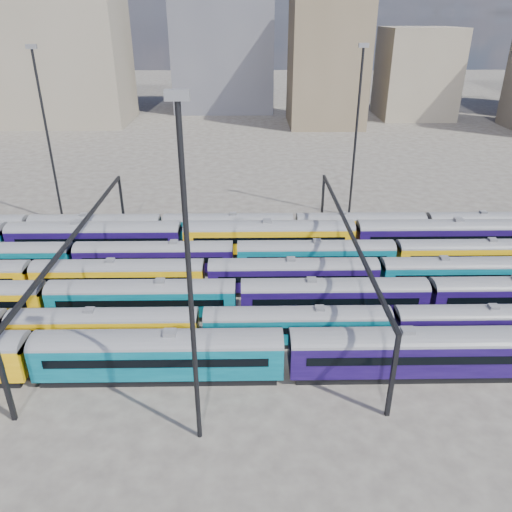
{
  "coord_description": "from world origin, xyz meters",
  "views": [
    {
      "loc": [
        -1.12,
        -50.51,
        29.37
      ],
      "look_at": [
        -0.26,
        3.41,
        3.0
      ],
      "focal_mm": 35.0,
      "sensor_mm": 36.0,
      "label": 1
    }
  ],
  "objects_px": {
    "rake_0": "(413,348)",
    "rake_2": "(238,294)",
    "rake_1": "(393,321)",
    "mast_2": "(189,277)"
  },
  "relations": [
    {
      "from": "rake_2",
      "to": "rake_1",
      "type": "bearing_deg",
      "value": -18.3
    },
    {
      "from": "rake_1",
      "to": "mast_2",
      "type": "bearing_deg",
      "value": -146.1
    },
    {
      "from": "rake_1",
      "to": "mast_2",
      "type": "height_order",
      "value": "mast_2"
    },
    {
      "from": "rake_0",
      "to": "rake_2",
      "type": "relative_size",
      "value": 0.92
    },
    {
      "from": "rake_0",
      "to": "mast_2",
      "type": "bearing_deg",
      "value": -159.0
    },
    {
      "from": "rake_0",
      "to": "rake_2",
      "type": "bearing_deg",
      "value": 147.17
    },
    {
      "from": "rake_0",
      "to": "rake_1",
      "type": "xyz_separation_m",
      "value": [
        -0.38,
        5.0,
        -0.48
      ]
    },
    {
      "from": "rake_2",
      "to": "mast_2",
      "type": "bearing_deg",
      "value": -99.15
    },
    {
      "from": "mast_2",
      "to": "rake_0",
      "type": "bearing_deg",
      "value": 21.0
    },
    {
      "from": "rake_1",
      "to": "rake_0",
      "type": "bearing_deg",
      "value": -85.65
    }
  ]
}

